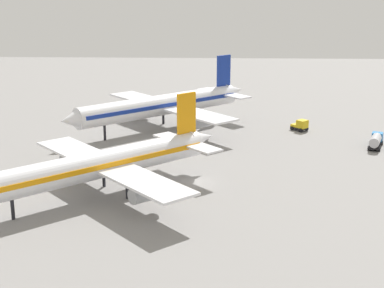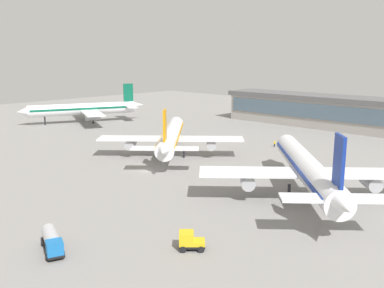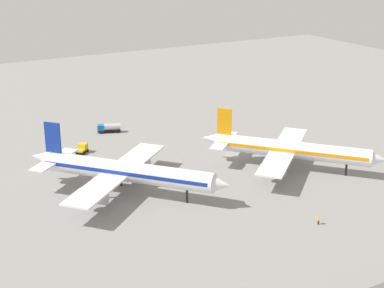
{
  "view_description": "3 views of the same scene",
  "coord_description": "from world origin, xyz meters",
  "px_view_note": "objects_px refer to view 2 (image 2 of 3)",
  "views": [
    {
      "loc": [
        83.75,
        2.29,
        29.98
      ],
      "look_at": [
        2.48,
        -0.88,
        6.73
      ],
      "focal_mm": 54.25,
      "sensor_mm": 36.0,
      "label": 1
    },
    {
      "loc": [
        -66.2,
        55.81,
        23.83
      ],
      "look_at": [
        1.28,
        -15.4,
        3.28
      ],
      "focal_mm": 40.05,
      "sensor_mm": 36.0,
      "label": 2
    },
    {
      "loc": [
        -75.01,
        -113.7,
        50.58
      ],
      "look_at": [
        -14.12,
        -4.58,
        6.79
      ],
      "focal_mm": 54.7,
      "sensor_mm": 36.0,
      "label": 3
    }
  ],
  "objects_px": {
    "airplane_at_gate": "(307,168)",
    "airplane_distant": "(171,136)",
    "fuel_truck": "(52,241)",
    "airplane_taxiing": "(84,109)",
    "ground_crew_worker": "(275,144)",
    "baggage_tug": "(190,241)"
  },
  "relations": [
    {
      "from": "fuel_truck",
      "to": "ground_crew_worker",
      "type": "height_order",
      "value": "fuel_truck"
    },
    {
      "from": "airplane_distant",
      "to": "fuel_truck",
      "type": "distance_m",
      "value": 53.08
    },
    {
      "from": "airplane_taxiing",
      "to": "ground_crew_worker",
      "type": "height_order",
      "value": "airplane_taxiing"
    },
    {
      "from": "airplane_at_gate",
      "to": "airplane_distant",
      "type": "bearing_deg",
      "value": 40.67
    },
    {
      "from": "airplane_at_gate",
      "to": "fuel_truck",
      "type": "bearing_deg",
      "value": 121.71
    },
    {
      "from": "baggage_tug",
      "to": "airplane_at_gate",
      "type": "bearing_deg",
      "value": -134.52
    },
    {
      "from": "airplane_distant",
      "to": "baggage_tug",
      "type": "relative_size",
      "value": 9.4
    },
    {
      "from": "airplane_at_gate",
      "to": "airplane_taxiing",
      "type": "xyz_separation_m",
      "value": [
        97.87,
        -19.25,
        -0.16
      ]
    },
    {
      "from": "ground_crew_worker",
      "to": "fuel_truck",
      "type": "bearing_deg",
      "value": -66.61
    },
    {
      "from": "airplane_distant",
      "to": "fuel_truck",
      "type": "height_order",
      "value": "airplane_distant"
    },
    {
      "from": "ground_crew_worker",
      "to": "baggage_tug",
      "type": "bearing_deg",
      "value": -54.1
    },
    {
      "from": "airplane_taxiing",
      "to": "airplane_distant",
      "type": "height_order",
      "value": "airplane_taxiing"
    },
    {
      "from": "airplane_distant",
      "to": "baggage_tug",
      "type": "height_order",
      "value": "airplane_distant"
    },
    {
      "from": "airplane_taxiing",
      "to": "airplane_at_gate",
      "type": "bearing_deg",
      "value": 103.13
    },
    {
      "from": "airplane_at_gate",
      "to": "baggage_tug",
      "type": "bearing_deg",
      "value": 137.8
    },
    {
      "from": "airplane_at_gate",
      "to": "fuel_truck",
      "type": "distance_m",
      "value": 42.33
    },
    {
      "from": "airplane_at_gate",
      "to": "ground_crew_worker",
      "type": "relative_size",
      "value": 22.29
    },
    {
      "from": "airplane_at_gate",
      "to": "airplane_taxiing",
      "type": "distance_m",
      "value": 99.74
    },
    {
      "from": "airplane_taxiing",
      "to": "baggage_tug",
      "type": "height_order",
      "value": "airplane_taxiing"
    },
    {
      "from": "airplane_at_gate",
      "to": "airplane_taxiing",
      "type": "relative_size",
      "value": 0.9
    },
    {
      "from": "fuel_truck",
      "to": "ground_crew_worker",
      "type": "xyz_separation_m",
      "value": [
        13.79,
        -71.21,
        -0.54
      ]
    },
    {
      "from": "airplane_at_gate",
      "to": "airplane_distant",
      "type": "xyz_separation_m",
      "value": [
        38.9,
        -5.5,
        -0.29
      ]
    }
  ]
}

